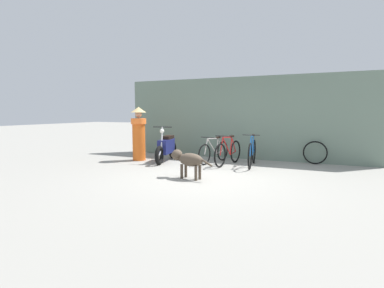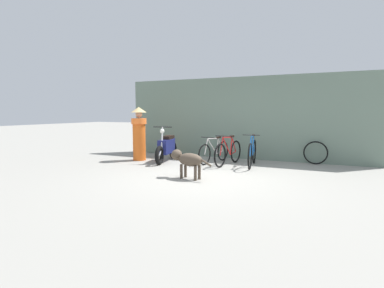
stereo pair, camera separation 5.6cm
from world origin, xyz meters
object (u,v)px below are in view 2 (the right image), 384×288
Objects in this scene: bicycle_2 at (252,153)px; stray_dog at (187,159)px; spare_tire_left at (316,153)px; bicycle_0 at (214,152)px; bicycle_1 at (228,153)px; person_in_robes at (139,132)px; motorcycle at (167,148)px.

bicycle_2 is 2.40m from stray_dog.
spare_tire_left is at bearing 116.96° from bicycle_2.
bicycle_1 is (0.50, -0.18, 0.02)m from bicycle_0.
stray_dog is (-1.00, -2.18, 0.06)m from bicycle_2.
person_in_robes is (-2.34, -0.52, 0.55)m from bicycle_0.
person_in_robes is at bearing -74.50° from bicycle_1.
bicycle_0 is at bearing -161.16° from spare_tire_left.
bicycle_2 is at bearing -179.09° from person_in_robes.
bicycle_0 reaches higher than spare_tire_left.
spare_tire_left is (2.80, 0.96, 0.01)m from bicycle_0.
bicycle_0 is 0.94× the size of bicycle_2.
spare_tire_left is at bearing 121.18° from bicycle_0.
motorcycle reaches higher than bicycle_0.
motorcycle is 1.02m from person_in_robes.
bicycle_2 is (1.18, -0.11, 0.04)m from bicycle_0.
motorcycle reaches higher than bicycle_1.
bicycle_1 is 1.50× the size of stray_dog.
spare_tire_left is at bearing 124.94° from bicycle_1.
spare_tire_left is at bearing -119.33° from stray_dog.
person_in_robes is (-2.52, 1.77, 0.45)m from stray_dog.
bicycle_2 is at bearing 104.38° from bicycle_1.
bicycle_2 is at bearing 84.91° from motorcycle.
bicycle_2 is (0.68, 0.07, 0.02)m from bicycle_1.
bicycle_0 is at bearing 93.64° from motorcycle.
stray_dog is at bearing 139.28° from person_in_robes.
motorcycle reaches higher than bicycle_2.
bicycle_0 is 0.96× the size of bicycle_1.
bicycle_2 is 1.94m from spare_tire_left.
bicycle_1 reaches higher than stray_dog.
bicycle_2 is 3.59m from person_in_robes.
bicycle_1 is 1.95m from motorcycle.
person_in_robes reaches higher than motorcycle.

